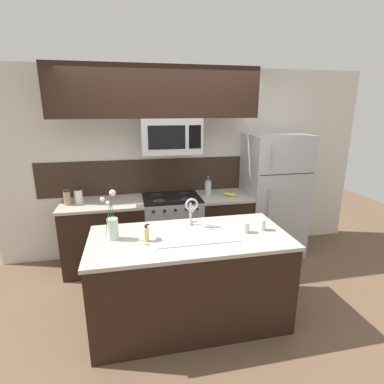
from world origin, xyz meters
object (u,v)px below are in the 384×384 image
Objects in this scene: stove_range at (172,229)px; storage_jar_tall at (67,197)px; refrigerator at (273,195)px; french_press at (208,188)px; microwave at (171,136)px; banana_bunch at (230,194)px; dish_soap_bottle at (146,234)px; sink_faucet at (191,208)px; flower_vase at (113,226)px; storage_jar_medium at (78,196)px; spare_glass at (262,225)px; drinking_glass at (246,227)px.

stove_range is 1.42m from storage_jar_tall.
refrigerator is 6.47× the size of french_press.
banana_bunch is (0.80, -0.04, -0.80)m from microwave.
dish_soap_bottle is (-0.93, -1.34, -0.03)m from french_press.
microwave reaches higher than sink_faucet.
flower_vase is at bearing -121.61° from microwave.
sink_faucet is 0.55m from dish_soap_bottle.
storage_jar_medium is 0.72× the size of french_press.
flower_vase is (-0.77, -0.14, -0.07)m from sink_faucet.
refrigerator is at bearing 36.53° from sink_faucet.
spare_glass is at bearing -18.83° from sink_faucet.
microwave reaches higher than drinking_glass.
microwave is at bearing -0.15° from storage_jar_tall.
storage_jar_tall reaches higher than spare_glass.
stove_range is 4.91× the size of banana_bunch.
drinking_glass is at bearing -66.91° from microwave.
spare_glass is at bearing 1.29° from dish_soap_bottle.
drinking_glass is at bearing 0.08° from dish_soap_bottle.
storage_jar_tall reaches higher than stove_range.
sink_faucet is (-1.42, -1.05, 0.24)m from refrigerator.
french_press reaches higher than dish_soap_bottle.
microwave reaches higher than french_press.
flower_vase is (-0.29, 0.11, 0.06)m from dish_soap_bottle.
sink_faucet is 0.72m from spare_glass.
french_press is at bearing 177.60° from refrigerator.
microwave is 6.76× the size of spare_glass.
stove_range is 0.76m from french_press.
microwave reaches higher than flower_vase.
storage_jar_tall is 1.16× the size of dish_soap_bottle.
microwave reaches higher than banana_bunch.
sink_faucet is (0.06, -1.01, -0.63)m from microwave.
storage_jar_tall is 1.01× the size of banana_bunch.
refrigerator is 1.61m from drinking_glass.
sink_faucet is at bearing -112.95° from french_press.
spare_glass is (0.72, -1.24, -0.77)m from microwave.
storage_jar_medium is 1.74× the size of spare_glass.
flower_vase reaches higher than banana_bunch.
sink_faucet is 3.00× the size of drinking_glass.
storage_jar_medium reaches higher than spare_glass.
drinking_glass is 0.18m from spare_glass.
refrigerator is at bearing 54.27° from drinking_glass.
french_press is (1.83, 0.08, 0.00)m from storage_jar_tall.
drinking_glass is at bearing -89.13° from french_press.
stove_range is 1.22m from sink_faucet.
drinking_glass reaches higher than banana_bunch.
sink_faucet is (0.06, -1.03, 0.65)m from stove_range.
flower_vase reaches higher than french_press.
french_press is at bearing 45.16° from flower_vase.
french_press is 2.42× the size of spare_glass.
stove_range is 1.30m from storage_jar_medium.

